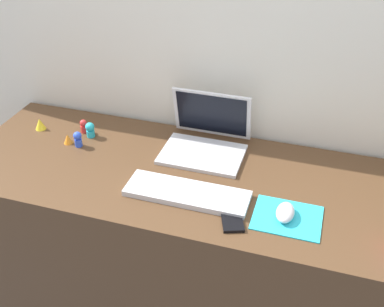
{
  "coord_description": "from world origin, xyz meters",
  "views": [
    {
      "loc": [
        0.4,
        -1.27,
        1.72
      ],
      "look_at": [
        -0.0,
        0.0,
        0.83
      ],
      "focal_mm": 44.05,
      "sensor_mm": 36.0,
      "label": 1
    }
  ],
  "objects": [
    {
      "name": "toy_figurine_cyan",
      "position": [
        -0.46,
        0.13,
        0.77
      ],
      "size": [
        0.04,
        0.04,
        0.06
      ],
      "color": "#28B7CC",
      "rests_on": "desk"
    },
    {
      "name": "toy_figurine_red",
      "position": [
        -0.5,
        0.15,
        0.77
      ],
      "size": [
        0.03,
        0.03,
        0.06
      ],
      "color": "red",
      "rests_on": "desk"
    },
    {
      "name": "toy_figurine_orange",
      "position": [
        -0.52,
        0.06,
        0.76
      ],
      "size": [
        0.03,
        0.03,
        0.04
      ],
      "primitive_type": "cone",
      "color": "orange",
      "rests_on": "desk"
    },
    {
      "name": "back_wall",
      "position": [
        0.0,
        0.35,
        0.83
      ],
      "size": [
        2.91,
        0.05,
        1.66
      ],
      "primitive_type": "cube",
      "color": "silver",
      "rests_on": "ground_plane"
    },
    {
      "name": "toy_figurine_blue",
      "position": [
        -0.47,
        0.05,
        0.77
      ],
      "size": [
        0.03,
        0.03,
        0.06
      ],
      "color": "blue",
      "rests_on": "desk"
    },
    {
      "name": "toy_figurine_yellow",
      "position": [
        -0.68,
        0.12,
        0.76
      ],
      "size": [
        0.04,
        0.04,
        0.05
      ],
      "primitive_type": "cone",
      "color": "yellow",
      "rests_on": "desk"
    },
    {
      "name": "mouse",
      "position": [
        0.34,
        -0.13,
        0.76
      ],
      "size": [
        0.06,
        0.1,
        0.03
      ],
      "primitive_type": "ellipsoid",
      "color": "silver",
      "rests_on": "mousepad"
    },
    {
      "name": "laptop",
      "position": [
        -0.0,
        0.18,
        0.79
      ],
      "size": [
        0.3,
        0.26,
        0.21
      ],
      "color": "silver",
      "rests_on": "desk"
    },
    {
      "name": "cell_phone",
      "position": [
        0.18,
        -0.18,
        0.74
      ],
      "size": [
        0.1,
        0.14,
        0.01
      ],
      "primitive_type": "cube",
      "rotation": [
        0.0,
        0.0,
        0.36
      ],
      "color": "black",
      "rests_on": "desk"
    },
    {
      "name": "mousepad",
      "position": [
        0.35,
        -0.13,
        0.74
      ],
      "size": [
        0.21,
        0.17,
        0.0
      ],
      "primitive_type": "cube",
      "color": "#28B7CC",
      "rests_on": "desk"
    },
    {
      "name": "desk",
      "position": [
        0.0,
        0.0,
        0.37
      ],
      "size": [
        1.71,
        0.61,
        0.74
      ],
      "primitive_type": "cube",
      "color": "#4C331E",
      "rests_on": "ground_plane"
    },
    {
      "name": "keyboard",
      "position": [
        0.02,
        -0.12,
        0.75
      ],
      "size": [
        0.41,
        0.13,
        0.02
      ],
      "primitive_type": "cube",
      "color": "silver",
      "rests_on": "desk"
    }
  ]
}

